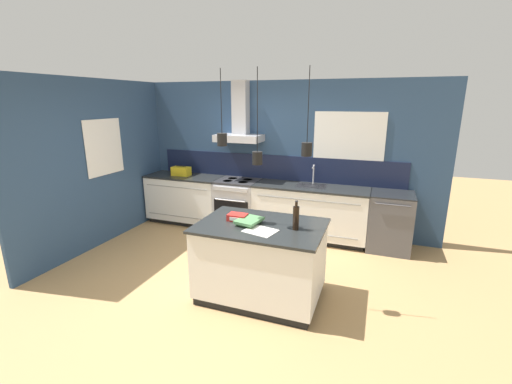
{
  "coord_description": "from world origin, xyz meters",
  "views": [
    {
      "loc": [
        1.75,
        -3.71,
        2.27
      ],
      "look_at": [
        0.19,
        0.56,
        1.05
      ],
      "focal_mm": 24.0,
      "sensor_mm": 36.0,
      "label": 1
    }
  ],
  "objects_px": {
    "oven_range": "(238,205)",
    "book_stack": "(249,221)",
    "dishwasher": "(390,222)",
    "yellow_toolbox": "(181,171)",
    "red_supply_box": "(238,217)",
    "bottle_on_island": "(296,218)"
  },
  "relations": [
    {
      "from": "oven_range",
      "to": "book_stack",
      "type": "relative_size",
      "value": 2.64
    },
    {
      "from": "dishwasher",
      "to": "yellow_toolbox",
      "type": "xyz_separation_m",
      "value": [
        -3.71,
        0.0,
        0.54
      ]
    },
    {
      "from": "dishwasher",
      "to": "book_stack",
      "type": "xyz_separation_m",
      "value": [
        -1.57,
        -1.99,
        0.49
      ]
    },
    {
      "from": "oven_range",
      "to": "book_stack",
      "type": "bearing_deg",
      "value": -63.49
    },
    {
      "from": "oven_range",
      "to": "red_supply_box",
      "type": "bearing_deg",
      "value": -66.87
    },
    {
      "from": "bottle_on_island",
      "to": "yellow_toolbox",
      "type": "relative_size",
      "value": 0.96
    },
    {
      "from": "red_supply_box",
      "to": "bottle_on_island",
      "type": "bearing_deg",
      "value": -4.36
    },
    {
      "from": "red_supply_box",
      "to": "oven_range",
      "type": "bearing_deg",
      "value": 113.13
    },
    {
      "from": "yellow_toolbox",
      "to": "red_supply_box",
      "type": "bearing_deg",
      "value": -44.33
    },
    {
      "from": "dishwasher",
      "to": "bottle_on_island",
      "type": "height_order",
      "value": "bottle_on_island"
    },
    {
      "from": "book_stack",
      "to": "red_supply_box",
      "type": "bearing_deg",
      "value": 158.95
    },
    {
      "from": "oven_range",
      "to": "book_stack",
      "type": "distance_m",
      "value": 2.27
    },
    {
      "from": "book_stack",
      "to": "yellow_toolbox",
      "type": "distance_m",
      "value": 2.92
    },
    {
      "from": "dishwasher",
      "to": "bottle_on_island",
      "type": "relative_size",
      "value": 2.78
    },
    {
      "from": "dishwasher",
      "to": "yellow_toolbox",
      "type": "distance_m",
      "value": 3.74
    },
    {
      "from": "bottle_on_island",
      "to": "yellow_toolbox",
      "type": "xyz_separation_m",
      "value": [
        -2.68,
        1.98,
        -0.06
      ]
    },
    {
      "from": "bottle_on_island",
      "to": "oven_range",
      "type": "bearing_deg",
      "value": 127.81
    },
    {
      "from": "book_stack",
      "to": "yellow_toolbox",
      "type": "bearing_deg",
      "value": 137.08
    },
    {
      "from": "oven_range",
      "to": "bottle_on_island",
      "type": "height_order",
      "value": "bottle_on_island"
    },
    {
      "from": "oven_range",
      "to": "bottle_on_island",
      "type": "xyz_separation_m",
      "value": [
        1.53,
        -1.97,
        0.59
      ]
    },
    {
      "from": "oven_range",
      "to": "bottle_on_island",
      "type": "relative_size",
      "value": 2.78
    },
    {
      "from": "yellow_toolbox",
      "to": "book_stack",
      "type": "bearing_deg",
      "value": -42.92
    }
  ]
}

